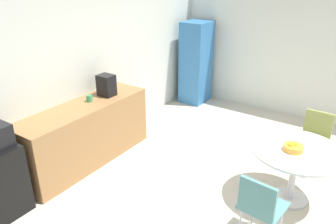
% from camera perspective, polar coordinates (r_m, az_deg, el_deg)
% --- Properties ---
extents(ground_plane, '(6.00, 6.00, 0.00)m').
position_cam_1_polar(ground_plane, '(4.36, 17.50, -15.57)').
color(ground_plane, beige).
extents(wall_back, '(6.00, 0.10, 2.60)m').
position_cam_1_polar(wall_back, '(5.22, -13.62, 7.73)').
color(wall_back, silver).
rests_on(wall_back, ground_plane).
extents(wall_side_right, '(0.10, 6.00, 2.60)m').
position_cam_1_polar(wall_side_right, '(6.54, 27.18, 8.99)').
color(wall_side_right, silver).
rests_on(wall_side_right, ground_plane).
extents(counter_block, '(2.09, 0.60, 0.90)m').
position_cam_1_polar(counter_block, '(4.98, -14.01, -3.66)').
color(counter_block, '#9E7042').
rests_on(counter_block, ground_plane).
extents(locker_cabinet, '(0.60, 0.50, 1.70)m').
position_cam_1_polar(locker_cabinet, '(7.00, 4.89, 8.53)').
color(locker_cabinet, '#3372B2').
rests_on(locker_cabinet, ground_plane).
extents(round_table, '(1.08, 1.08, 0.72)m').
position_cam_1_polar(round_table, '(4.25, 21.31, -7.63)').
color(round_table, silver).
rests_on(round_table, ground_plane).
extents(chair_teal, '(0.46, 0.46, 0.83)m').
position_cam_1_polar(chair_teal, '(3.53, 15.62, -15.07)').
color(chair_teal, silver).
rests_on(chair_teal, ground_plane).
extents(chair_olive, '(0.43, 0.43, 0.83)m').
position_cam_1_polar(chair_olive, '(5.12, 24.18, -3.45)').
color(chair_olive, silver).
rests_on(chair_olive, ground_plane).
extents(fruit_bowl, '(0.23, 0.23, 0.11)m').
position_cam_1_polar(fruit_bowl, '(4.12, 20.89, -5.73)').
color(fruit_bowl, gold).
rests_on(fruit_bowl, round_table).
extents(mug_white, '(0.13, 0.08, 0.09)m').
position_cam_1_polar(mug_white, '(4.89, -13.49, 2.31)').
color(mug_white, '#338C59').
rests_on(mug_white, counter_block).
extents(coffee_maker, '(0.20, 0.24, 0.32)m').
position_cam_1_polar(coffee_maker, '(5.04, -10.67, 4.57)').
color(coffee_maker, black).
rests_on(coffee_maker, counter_block).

